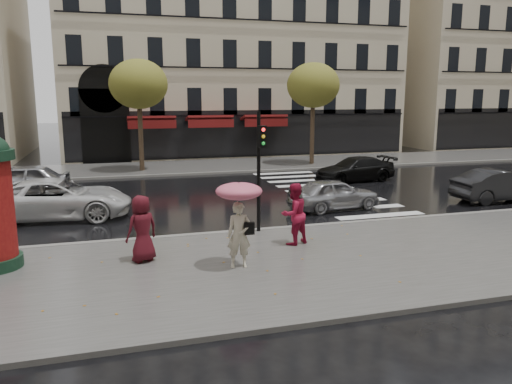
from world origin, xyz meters
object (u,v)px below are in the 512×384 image
object	(u,v)px
traffic_light	(260,160)
car_silver	(334,194)
car_black	(355,169)
woman_umbrella	(239,210)
car_white	(57,199)
car_far_silver	(20,181)
woman_red	(294,214)
car_darkgrey	(501,185)
man_burgundy	(142,228)

from	to	relation	value
traffic_light	car_silver	xyz separation A→B (m)	(3.95, 2.77, -1.85)
car_silver	car_black	bearing A→B (deg)	-41.20
woman_umbrella	car_black	world-z (taller)	woman_umbrella
car_white	car_black	bearing A→B (deg)	-67.65
car_white	car_far_silver	bearing A→B (deg)	27.65
car_silver	car_black	world-z (taller)	car_black
woman_red	car_darkgrey	world-z (taller)	woman_red
man_burgundy	car_darkgrey	xyz separation A→B (m)	(15.47, 4.18, -0.33)
man_burgundy	car_black	xyz separation A→B (m)	(11.87, 10.74, -0.38)
woman_umbrella	car_black	distance (m)	15.28
man_burgundy	car_silver	xyz separation A→B (m)	(7.84, 4.76, -0.39)
car_silver	car_darkgrey	xyz separation A→B (m)	(7.63, -0.58, 0.06)
car_darkgrey	car_white	bearing A→B (deg)	84.89
man_burgundy	car_black	distance (m)	16.01
woman_red	man_burgundy	bearing A→B (deg)	-17.53
man_burgundy	car_white	bearing A→B (deg)	-93.14
car_silver	car_darkgrey	world-z (taller)	car_darkgrey
car_black	car_silver	bearing A→B (deg)	-39.48
traffic_light	car_darkgrey	size ratio (longest dim) A/B	0.93
woman_umbrella	woman_red	world-z (taller)	woman_umbrella
car_darkgrey	car_white	world-z (taller)	car_white
car_far_silver	woman_red	bearing A→B (deg)	44.78
car_silver	car_black	distance (m)	7.21
woman_red	traffic_light	world-z (taller)	traffic_light
woman_umbrella	car_darkgrey	bearing A→B (deg)	22.29
car_white	car_darkgrey	bearing A→B (deg)	-91.29
woman_red	car_far_silver	xyz separation A→B (m)	(-9.15, 10.79, -0.30)
car_silver	car_far_silver	distance (m)	14.06
car_darkgrey	woman_umbrella	bearing A→B (deg)	113.70
traffic_light	car_darkgrey	bearing A→B (deg)	10.72
woman_umbrella	car_far_silver	bearing A→B (deg)	119.86
woman_umbrella	car_far_silver	distance (m)	14.23
woman_red	car_silver	distance (m)	5.59
traffic_light	car_black	world-z (taller)	traffic_light
car_darkgrey	car_black	distance (m)	7.48
woman_red	car_black	world-z (taller)	woman_red
car_silver	car_black	xyz separation A→B (m)	(4.03, 5.98, 0.01)
car_black	traffic_light	bearing A→B (deg)	-47.87
car_silver	woman_umbrella	bearing A→B (deg)	130.21
car_silver	car_far_silver	xyz separation A→B (m)	(-12.54, 6.37, 0.11)
woman_umbrella	car_black	xyz separation A→B (m)	(9.49, 11.93, -0.99)
car_darkgrey	car_black	world-z (taller)	car_darkgrey
woman_umbrella	man_burgundy	bearing A→B (deg)	153.31
traffic_light	car_black	distance (m)	11.99
man_burgundy	traffic_light	bearing A→B (deg)	-179.36
traffic_light	car_white	world-z (taller)	traffic_light
traffic_light	car_darkgrey	xyz separation A→B (m)	(11.59, 2.19, -1.80)
traffic_light	car_far_silver	size ratio (longest dim) A/B	0.90
car_silver	car_white	size ratio (longest dim) A/B	0.70
traffic_light	car_silver	bearing A→B (deg)	35.06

